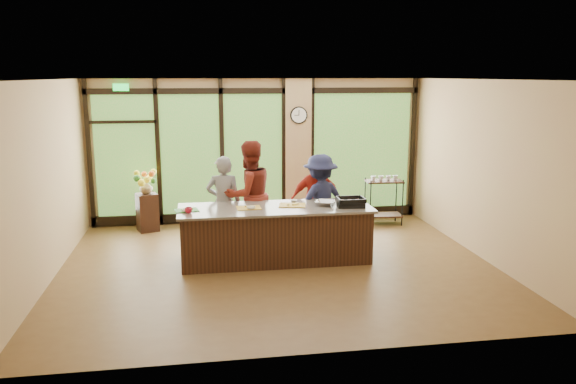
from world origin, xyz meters
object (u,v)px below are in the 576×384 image
object	(u,v)px
cook_left	(224,203)
bar_cart	(384,195)
roasting_pan	(351,204)
flower_stand	(147,212)
island_base	(275,235)
cook_right	(320,201)

from	to	relation	value
cook_left	bar_cart	distance (m)	3.59
roasting_pan	bar_cart	world-z (taller)	bar_cart
flower_stand	island_base	bearing A→B (deg)	-63.34
cook_left	roasting_pan	distance (m)	2.26
roasting_pan	cook_right	bearing A→B (deg)	118.84
cook_right	roasting_pan	size ratio (longest dim) A/B	3.76
roasting_pan	flower_stand	size ratio (longest dim) A/B	0.59
cook_left	roasting_pan	bearing A→B (deg)	161.95
roasting_pan	bar_cart	bearing A→B (deg)	65.74
cook_right	flower_stand	distance (m)	3.57
cook_left	roasting_pan	size ratio (longest dim) A/B	3.77
island_base	roasting_pan	world-z (taller)	roasting_pan
cook_left	flower_stand	xyz separation A→B (m)	(-1.47, 1.47, -0.47)
island_base	bar_cart	bearing A→B (deg)	37.79
cook_right	roasting_pan	xyz separation A→B (m)	(0.34, -0.85, 0.12)
cook_left	cook_right	distance (m)	1.73
island_base	cook_right	size ratio (longest dim) A/B	1.84
island_base	roasting_pan	xyz separation A→B (m)	(1.25, -0.14, 0.52)
cook_left	flower_stand	bearing A→B (deg)	-39.77
island_base	flower_stand	distance (m)	3.18
cook_right	roasting_pan	bearing A→B (deg)	91.17
bar_cart	island_base	bearing A→B (deg)	-137.23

